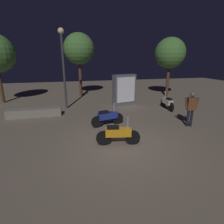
# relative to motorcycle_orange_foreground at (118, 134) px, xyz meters

# --- Properties ---
(ground_plane) EXTENTS (40.00, 40.00, 0.00)m
(ground_plane) POSITION_rel_motorcycle_orange_foreground_xyz_m (0.14, -0.17, -0.44)
(ground_plane) COLOR #756656
(motorcycle_orange_foreground) EXTENTS (1.65, 0.47, 1.11)m
(motorcycle_orange_foreground) POSITION_rel_motorcycle_orange_foreground_xyz_m (0.00, 0.00, 0.00)
(motorcycle_orange_foreground) COLOR black
(motorcycle_orange_foreground) RESTS_ON ground_plane
(motorcycle_blue_parked_left) EXTENTS (1.64, 0.51, 1.11)m
(motorcycle_blue_parked_left) POSITION_rel_motorcycle_orange_foreground_xyz_m (0.03, 2.03, 0.00)
(motorcycle_blue_parked_left) COLOR black
(motorcycle_blue_parked_left) RESTS_ON ground_plane
(motorcycle_white_parked_right) EXTENTS (0.36, 1.66, 1.11)m
(motorcycle_white_parked_right) POSITION_rel_motorcycle_orange_foreground_xyz_m (4.34, 4.01, 0.00)
(motorcycle_white_parked_right) COLOR black
(motorcycle_white_parked_right) RESTS_ON ground_plane
(person_rider_beside) EXTENTS (0.66, 0.34, 1.67)m
(person_rider_beside) POSITION_rel_motorcycle_orange_foreground_xyz_m (3.82, 1.05, 0.56)
(person_rider_beside) COLOR black
(person_rider_beside) RESTS_ON ground_plane
(streetlamp_near) EXTENTS (0.36, 0.36, 4.84)m
(streetlamp_near) POSITION_rel_motorcycle_orange_foreground_xyz_m (-1.92, 5.71, 2.65)
(streetlamp_near) COLOR #38383D
(streetlamp_near) RESTS_ON ground_plane
(tree_left_bg) EXTENTS (2.43, 2.43, 4.75)m
(tree_left_bg) POSITION_rel_motorcycle_orange_foreground_xyz_m (6.43, 7.72, 3.08)
(tree_left_bg) COLOR #4C331E
(tree_left_bg) RESTS_ON ground_plane
(tree_center_bg) EXTENTS (2.48, 2.48, 5.11)m
(tree_center_bg) POSITION_rel_motorcycle_orange_foreground_xyz_m (-0.70, 9.57, 3.40)
(tree_center_bg) COLOR #4C331E
(tree_center_bg) RESTS_ON ground_plane
(kiosk_billboard) EXTENTS (1.67, 0.87, 2.10)m
(kiosk_billboard) POSITION_rel_motorcycle_orange_foreground_xyz_m (1.99, 5.70, 0.61)
(kiosk_billboard) COLOR #595960
(kiosk_billboard) RESTS_ON ground_plane
(planter_wall_low) EXTENTS (2.89, 0.50, 0.45)m
(planter_wall_low) POSITION_rel_motorcycle_orange_foreground_xyz_m (-3.65, 4.36, -0.21)
(planter_wall_low) COLOR gray
(planter_wall_low) RESTS_ON ground_plane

